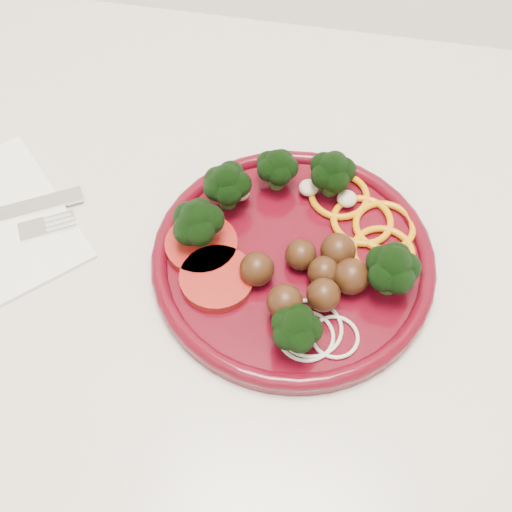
# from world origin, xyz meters

# --- Properties ---
(counter) EXTENTS (2.40, 0.60, 0.90)m
(counter) POSITION_xyz_m (0.00, 1.70, 0.45)
(counter) COLOR beige
(counter) RESTS_ON ground
(plate) EXTENTS (0.24, 0.24, 0.06)m
(plate) POSITION_xyz_m (-0.02, 1.68, 0.92)
(plate) COLOR #470611
(plate) RESTS_ON counter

